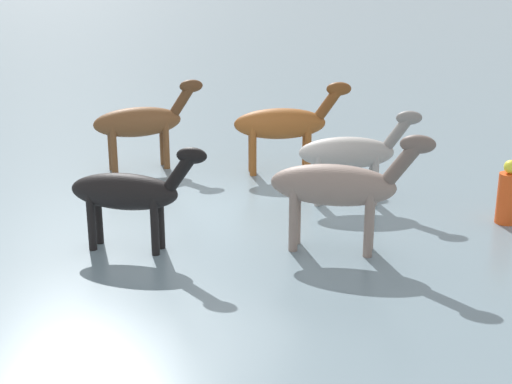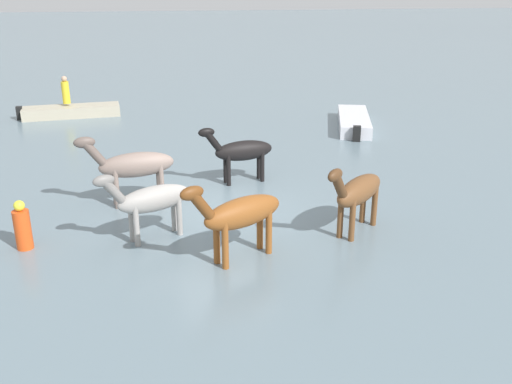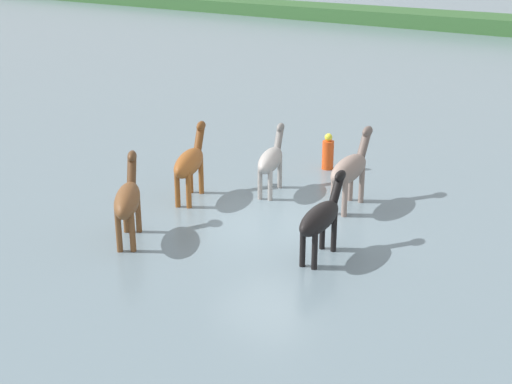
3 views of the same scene
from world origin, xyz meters
The scene contains 10 objects.
ground_plane centered at (0.00, 0.00, 0.00)m, with size 217.94×217.94×0.00m, color slate.
horse_chestnut_trailing centered at (2.05, -0.77, 0.96)m, with size 0.83×2.25×1.74m.
horse_rear_stallion centered at (-2.81, 0.05, 1.05)m, with size 1.48×2.35×1.91m.
horse_dun_straggler centered at (0.87, 2.28, 1.08)m, with size 0.91×2.53×1.95m.
horse_gray_outer centered at (-1.95, -2.85, 1.03)m, with size 1.88×2.03×1.86m.
horse_mid_herd centered at (-1.44, 1.85, 0.97)m, with size 1.22×2.20×1.75m.
boat_skiff_near centered at (11.97, 5.21, 0.16)m, with size 1.52×4.35×0.72m.
boat_launch_far centered at (7.87, -6.36, 0.16)m, with size 4.49×2.39×0.73m.
person_helmsman_aft centered at (12.08, 5.35, 1.12)m, with size 0.32×0.32×1.19m.
buoy_channel_marker centered at (-1.42, 4.67, 0.51)m, with size 0.36×0.36×1.14m.
Camera 2 is at (-13.47, 1.70, 5.57)m, focal length 39.47 mm.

